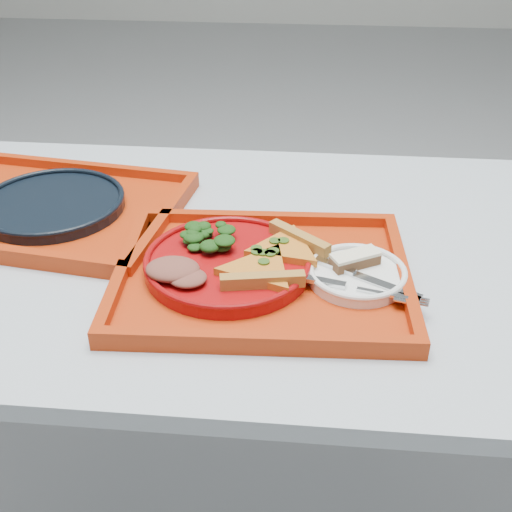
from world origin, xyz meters
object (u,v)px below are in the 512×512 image
(tray_main, at_px, (262,278))
(navy_plate, at_px, (53,205))
(dinner_plate, at_px, (228,265))
(dessert_bar, at_px, (355,259))
(tray_far, at_px, (54,212))

(tray_main, xyz_separation_m, navy_plate, (-0.40, 0.18, 0.01))
(tray_main, height_order, dinner_plate, dinner_plate)
(dinner_plate, relative_size, dessert_bar, 3.20)
(dinner_plate, xyz_separation_m, dessert_bar, (0.20, 0.01, 0.02))
(tray_far, height_order, navy_plate, navy_plate)
(tray_main, xyz_separation_m, tray_far, (-0.40, 0.18, 0.00))
(tray_main, height_order, dessert_bar, dessert_bar)
(navy_plate, bearing_deg, tray_main, -24.13)
(tray_main, relative_size, dinner_plate, 1.73)
(navy_plate, height_order, dessert_bar, dessert_bar)
(tray_main, bearing_deg, navy_plate, 153.30)
(tray_main, relative_size, dessert_bar, 5.54)
(tray_main, distance_m, dessert_bar, 0.15)
(navy_plate, relative_size, dessert_bar, 3.20)
(tray_far, distance_m, dessert_bar, 0.57)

